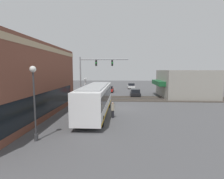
% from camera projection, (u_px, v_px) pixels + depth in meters
% --- Properties ---
extents(ground_plane, '(120.00, 120.00, 0.00)m').
position_uv_depth(ground_plane, '(121.00, 108.00, 22.95)').
color(ground_plane, '#4C4C4F').
extents(shop_building, '(10.35, 9.66, 4.95)m').
position_uv_depth(shop_building, '(184.00, 83.00, 32.67)').
color(shop_building, gray).
rests_on(shop_building, ground).
extents(city_bus, '(11.95, 2.59, 3.33)m').
position_uv_depth(city_bus, '(96.00, 98.00, 19.44)').
color(city_bus, white).
rests_on(city_bus, ground).
extents(traffic_signal_gantry, '(0.42, 7.59, 7.01)m').
position_uv_depth(traffic_signal_gantry, '(94.00, 69.00, 27.16)').
color(traffic_signal_gantry, gray).
rests_on(traffic_signal_gantry, ground).
extents(crossing_signal, '(1.41, 1.18, 3.81)m').
position_uv_depth(crossing_signal, '(86.00, 88.00, 26.81)').
color(crossing_signal, gray).
rests_on(crossing_signal, ground).
extents(streetlamp, '(0.44, 0.44, 5.26)m').
position_uv_depth(streetlamp, '(34.00, 97.00, 12.03)').
color(streetlamp, '#38383A').
rests_on(streetlamp, ground).
extents(rail_track_near, '(2.60, 60.00, 0.15)m').
position_uv_depth(rail_track_near, '(121.00, 100.00, 28.90)').
color(rail_track_near, '#332D28').
rests_on(rail_track_near, ground).
extents(rail_track_far, '(2.60, 60.00, 0.15)m').
position_uv_depth(rail_track_far, '(121.00, 97.00, 32.07)').
color(rail_track_far, '#332D28').
rests_on(rail_track_far, ground).
extents(parked_car_black, '(4.40, 1.82, 1.45)m').
position_uv_depth(parked_car_black, '(135.00, 93.00, 33.22)').
color(parked_car_black, black).
rests_on(parked_car_black, ground).
extents(parked_car_red, '(4.73, 1.82, 1.41)m').
position_uv_depth(parked_car_red, '(109.00, 89.00, 40.04)').
color(parked_car_red, '#B21E19').
rests_on(parked_car_red, ground).
extents(parked_car_white, '(4.45, 1.82, 1.48)m').
position_uv_depth(parked_car_white, '(131.00, 86.00, 47.35)').
color(parked_car_white, silver).
rests_on(parked_car_white, ground).
extents(pedestrian_near_bus, '(0.34, 0.34, 1.65)m').
position_uv_depth(pedestrian_near_bus, '(113.00, 110.00, 18.23)').
color(pedestrian_near_bus, black).
rests_on(pedestrian_near_bus, ground).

